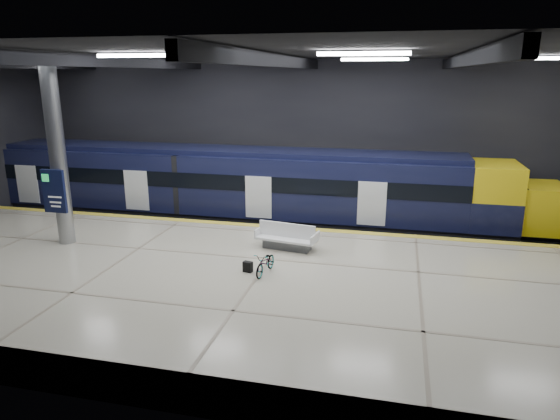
% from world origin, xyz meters
% --- Properties ---
extents(ground, '(30.00, 30.00, 0.00)m').
position_xyz_m(ground, '(0.00, 0.00, 0.00)').
color(ground, black).
rests_on(ground, ground).
extents(room_shell, '(30.10, 16.10, 8.05)m').
position_xyz_m(room_shell, '(-0.00, 0.00, 5.72)').
color(room_shell, black).
rests_on(room_shell, ground).
extents(platform, '(30.00, 11.00, 1.10)m').
position_xyz_m(platform, '(0.00, -2.50, 0.55)').
color(platform, '#B8B29C').
rests_on(platform, ground).
extents(safety_strip, '(30.00, 0.40, 0.01)m').
position_xyz_m(safety_strip, '(0.00, 2.75, 1.11)').
color(safety_strip, yellow).
rests_on(safety_strip, platform).
extents(rails, '(30.00, 1.52, 0.16)m').
position_xyz_m(rails, '(0.00, 5.50, 0.08)').
color(rails, gray).
rests_on(rails, ground).
extents(train, '(29.40, 2.84, 3.79)m').
position_xyz_m(train, '(-3.03, 5.50, 2.06)').
color(train, black).
rests_on(train, ground).
extents(bench, '(2.36, 1.28, 0.99)m').
position_xyz_m(bench, '(0.35, 0.20, 1.45)').
color(bench, '#595B60').
rests_on(bench, platform).
extents(bicycle, '(0.67, 1.45, 0.73)m').
position_xyz_m(bicycle, '(0.19, -2.26, 1.47)').
color(bicycle, '#99999E').
rests_on(bicycle, platform).
extents(pannier_bag, '(0.33, 0.24, 0.35)m').
position_xyz_m(pannier_bag, '(-0.41, -2.26, 1.28)').
color(pannier_bag, black).
rests_on(pannier_bag, platform).
extents(info_column, '(0.90, 0.78, 6.90)m').
position_xyz_m(info_column, '(-8.00, -1.03, 4.46)').
color(info_column, '#9EA0A5').
rests_on(info_column, platform).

